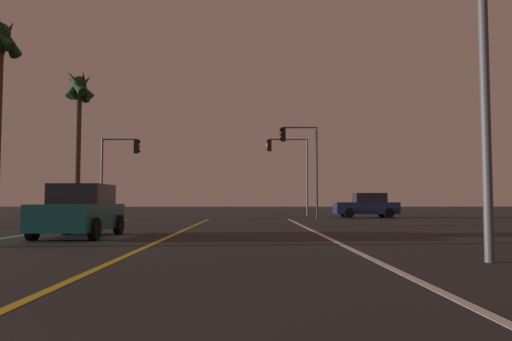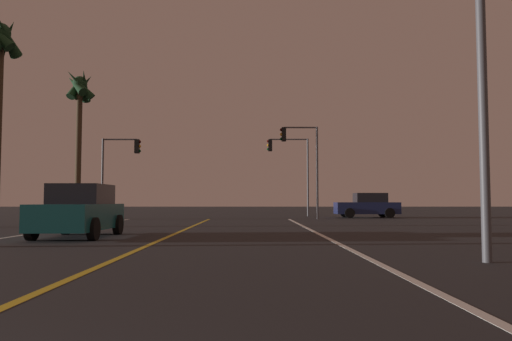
% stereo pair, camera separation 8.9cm
% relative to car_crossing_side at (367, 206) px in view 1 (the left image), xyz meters
% --- Properties ---
extents(lane_edge_right, '(0.16, 36.89, 0.01)m').
position_rel_car_crossing_side_xyz_m(lane_edge_right, '(-5.64, -21.26, -0.82)').
color(lane_edge_right, silver).
rests_on(lane_edge_right, ground).
extents(lane_center_divider, '(0.16, 36.89, 0.01)m').
position_rel_car_crossing_side_xyz_m(lane_center_divider, '(-10.70, -21.26, -0.82)').
color(lane_center_divider, gold).
rests_on(lane_center_divider, ground).
extents(car_crossing_side, '(4.30, 2.02, 1.70)m').
position_rel_car_crossing_side_xyz_m(car_crossing_side, '(0.00, 0.00, 0.00)').
color(car_crossing_side, black).
rests_on(car_crossing_side, ground).
extents(car_oncoming, '(2.02, 4.30, 1.70)m').
position_rel_car_crossing_side_xyz_m(car_oncoming, '(-13.52, -18.64, 0.00)').
color(car_oncoming, black).
rests_on(car_oncoming, ground).
extents(traffic_light_near_right, '(2.49, 0.36, 5.98)m').
position_rel_car_crossing_side_xyz_m(traffic_light_near_right, '(-4.85, -2.32, 3.54)').
color(traffic_light_near_right, '#4C4C51').
rests_on(traffic_light_near_right, ground).
extents(traffic_light_near_left, '(2.53, 0.36, 5.19)m').
position_rel_car_crossing_side_xyz_m(traffic_light_near_left, '(-16.47, -2.32, 3.01)').
color(traffic_light_near_left, '#4C4C51').
rests_on(traffic_light_near_left, ground).
extents(traffic_light_far_right, '(3.17, 0.36, 5.87)m').
position_rel_car_crossing_side_xyz_m(traffic_light_far_right, '(-5.19, 3.18, 3.51)').
color(traffic_light_far_right, '#4C4C51').
rests_on(traffic_light_far_right, ground).
extents(palm_tree_left_far, '(2.18, 2.05, 9.47)m').
position_rel_car_crossing_side_xyz_m(palm_tree_left_far, '(-18.92, -3.18, 6.73)').
color(palm_tree_left_far, '#473826').
rests_on(palm_tree_left_far, ground).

